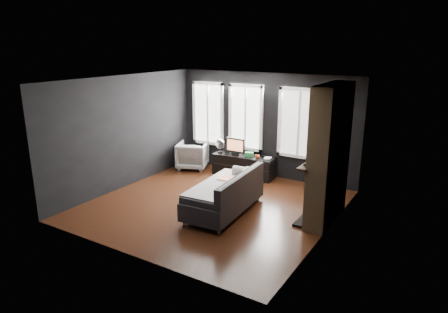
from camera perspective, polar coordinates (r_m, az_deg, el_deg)
The scene contains 18 objects.
floor at distance 8.78m, azimuth -1.59°, elevation -6.97°, with size 5.00×5.00×0.00m, color black.
ceiling at distance 8.12m, azimuth -1.74°, elevation 10.86°, with size 5.00×5.00×0.00m, color white.
wall_back at distance 10.48m, azimuth 5.86°, elevation 4.48°, with size 5.00×0.02×2.70m, color black.
wall_left at distance 9.91m, azimuth -13.88°, elevation 3.43°, with size 0.02×5.00×2.70m, color black.
wall_right at distance 7.33m, azimuth 14.92°, elevation -1.00°, with size 0.02×5.00×2.70m, color black.
windows at distance 10.49m, azimuth 3.68°, elevation 10.24°, with size 4.00×0.16×1.76m, color white, non-canonical shape.
fireplace at distance 7.94m, azimuth 14.82°, elevation 0.30°, with size 0.70×1.62×2.70m, color #93724C, non-canonical shape.
sofa at distance 8.29m, azimuth -0.03°, elevation -5.06°, with size 1.03×2.07×0.89m, color black, non-canonical shape.
stripe_pillow at distance 8.64m, azimuth 3.14°, elevation -2.83°, with size 0.08×0.34×0.34m, color gray.
armchair at distance 11.21m, azimuth -4.51°, elevation 0.34°, with size 0.80×0.75×0.82m, color silver.
media_console at distance 10.57m, azimuth 2.85°, elevation -1.33°, with size 1.64×0.51×0.56m, color black, non-canonical shape.
monitor at distance 10.54m, azimuth 1.65°, elevation 1.63°, with size 0.55×0.12×0.49m, color black, non-canonical shape.
desk_fan at distance 10.72m, azimuth -0.56°, elevation 1.55°, with size 0.26×0.26×0.37m, color #9F9F9F, non-canonical shape.
mug at distance 10.24m, azimuth 4.79°, elevation 0.05°, with size 0.11×0.09×0.11m, color #C74B20.
book at distance 10.28m, azimuth 5.85°, elevation 0.42°, with size 0.17×0.02×0.23m, color tan.
storage_box at distance 10.38m, azimuth 3.61°, elevation 0.30°, with size 0.21×0.14×0.12m, color #266D33.
mantel_vase at distance 8.43m, azimuth 14.10°, elevation 1.13°, with size 0.21×0.21×0.21m, color gold.
mantel_clock at distance 7.54m, azimuth 11.72°, elevation -1.12°, with size 0.12×0.12×0.04m, color black.
Camera 1 is at (4.44, -6.76, 3.42)m, focal length 32.00 mm.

